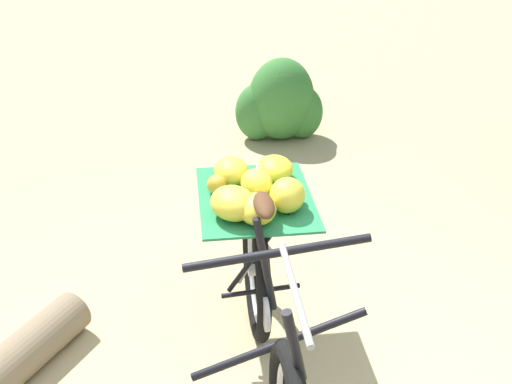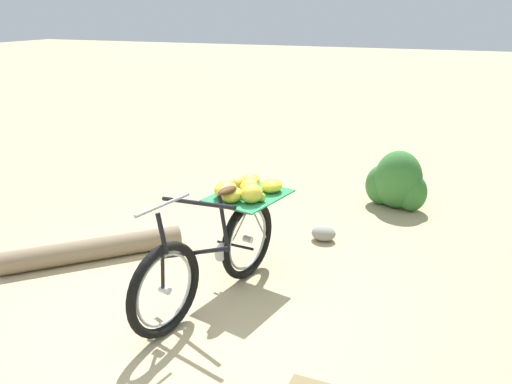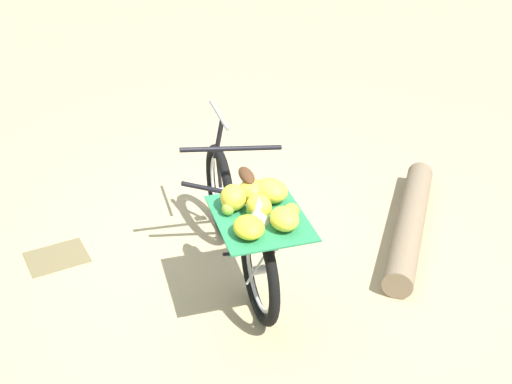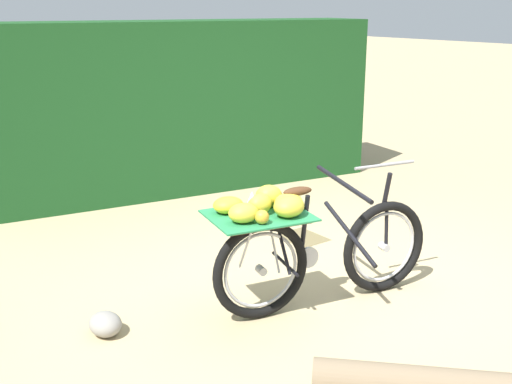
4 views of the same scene
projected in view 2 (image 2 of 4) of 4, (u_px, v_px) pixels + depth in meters
ground_plane at (216, 319)px, 3.98m from camera, size 60.00×60.00×0.00m
bicycle at (222, 237)px, 4.18m from camera, size 0.84×1.80×1.03m
fallen_log at (94, 249)px, 4.91m from camera, size 1.36×1.33×0.22m
shrub_cluster at (397, 183)px, 6.14m from camera, size 0.75×0.51×0.71m
path_stone at (324, 233)px, 5.32m from camera, size 0.26×0.21×0.16m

